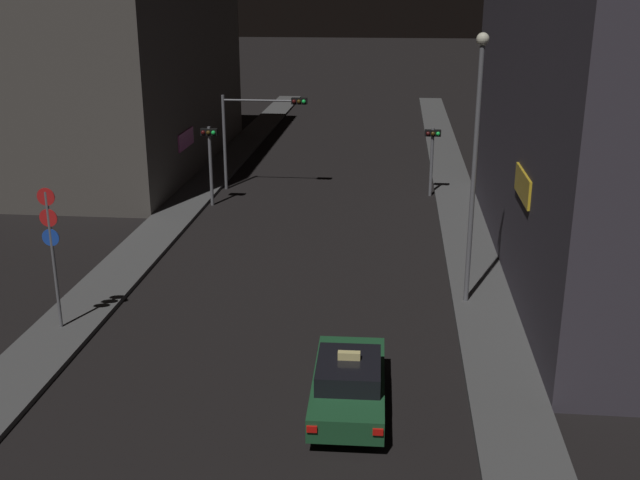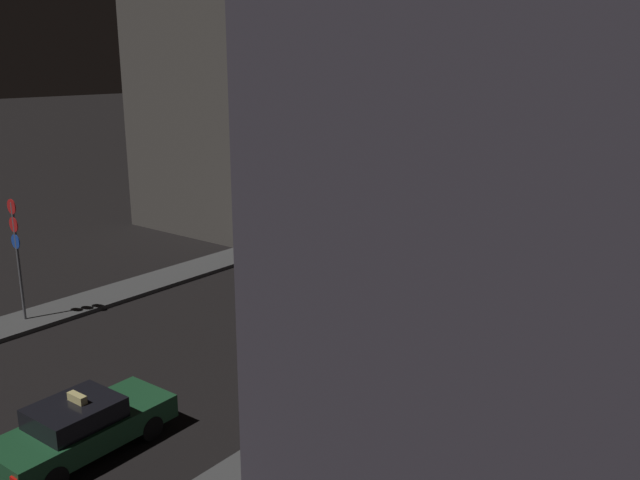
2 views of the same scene
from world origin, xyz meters
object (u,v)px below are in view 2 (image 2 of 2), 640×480
(sign_pole_left, at_px, (17,248))
(traffic_light_right_kerb, at_px, (531,218))
(taxi, at_px, (82,427))
(traffic_light_overhead, at_px, (368,173))
(traffic_light_left_kerb, at_px, (304,194))
(street_lamp_near_block, at_px, (368,211))

(sign_pole_left, bearing_deg, traffic_light_right_kerb, 55.27)
(taxi, bearing_deg, traffic_light_right_kerb, 82.31)
(traffic_light_overhead, relative_size, sign_pole_left, 1.10)
(taxi, relative_size, traffic_light_right_kerb, 1.29)
(traffic_light_right_kerb, height_order, sign_pole_left, sign_pole_left)
(traffic_light_overhead, relative_size, traffic_light_right_kerb, 1.41)
(traffic_light_overhead, height_order, traffic_light_right_kerb, traffic_light_overhead)
(traffic_light_left_kerb, bearing_deg, taxi, -66.57)
(traffic_light_overhead, xyz_separation_m, traffic_light_right_kerb, (8.97, -0.33, -1.10))
(traffic_light_overhead, height_order, traffic_light_left_kerb, traffic_light_overhead)
(traffic_light_overhead, bearing_deg, traffic_light_left_kerb, -118.65)
(traffic_light_right_kerb, relative_size, sign_pole_left, 0.78)
(traffic_light_right_kerb, xyz_separation_m, sign_pole_left, (-12.05, -17.39, 0.35))
(traffic_light_left_kerb, xyz_separation_m, sign_pole_left, (-1.34, -14.53, 0.10))
(traffic_light_overhead, bearing_deg, street_lamp_near_block, -56.05)
(taxi, bearing_deg, traffic_light_left_kerb, 113.43)
(taxi, bearing_deg, street_lamp_near_block, 63.35)
(taxi, distance_m, traffic_light_overhead, 22.39)
(taxi, xyz_separation_m, traffic_light_overhead, (-6.13, 21.34, 2.88))
(traffic_light_left_kerb, bearing_deg, street_lamp_near_block, -44.40)
(traffic_light_left_kerb, height_order, sign_pole_left, sign_pole_left)
(traffic_light_right_kerb, xyz_separation_m, street_lamp_near_block, (0.68, -14.01, 2.83))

